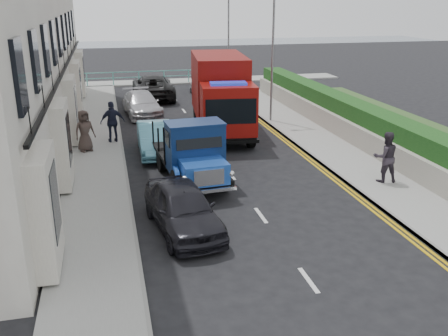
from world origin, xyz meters
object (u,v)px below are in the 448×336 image
Objects in this scene: lamp_mid at (271,50)px; parked_car_front at (183,208)px; bedford_lorry at (194,157)px; red_lorry at (221,93)px; lamp_far at (227,36)px.

lamp_mid is 1.66× the size of parked_car_front.
lamp_mid is 10.88m from bedford_lorry.
red_lorry is (2.69, 7.36, 0.95)m from bedford_lorry.
lamp_far is 1.33× the size of bedford_lorry.
red_lorry is (-3.08, -11.40, -1.93)m from lamp_far.
bedford_lorry is 0.69× the size of red_lorry.
bedford_lorry is 3.83m from parked_car_front.
lamp_far reaches higher than parked_car_front.
lamp_mid is 0.92× the size of red_lorry.
parked_car_front is at bearing -102.30° from red_lorry.
lamp_mid is 14.54m from parked_car_front.
lamp_mid is at bearing 53.76° from parked_car_front.
lamp_far is 23.67m from parked_car_front.
red_lorry is at bearing -105.11° from lamp_far.
bedford_lorry reaches higher than parked_car_front.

